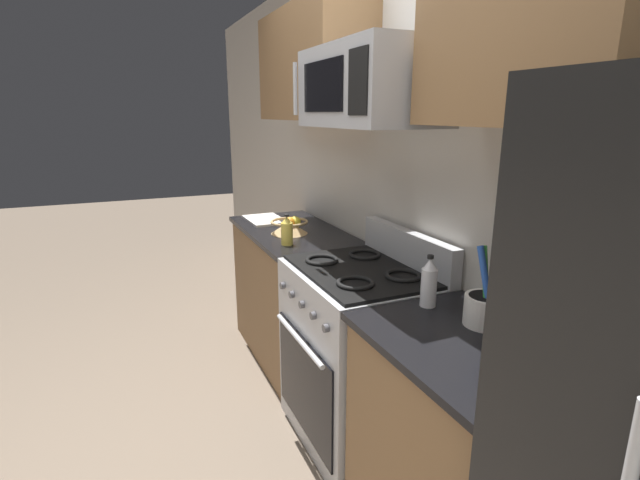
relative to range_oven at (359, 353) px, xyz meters
name	(u,v)px	position (x,y,z in m)	size (l,w,h in m)	color
ground_plane	(240,467)	(0.00, -0.64, -0.47)	(16.00, 16.00, 0.00)	#6B5B4C
wall_back	(427,188)	(0.00, 0.36, 0.83)	(8.00, 0.10, 2.60)	beige
counter_left	(293,293)	(-0.95, 0.00, -0.02)	(1.13, 0.59, 0.91)	olive
range_oven	(359,353)	(0.00, 0.00, 0.00)	(0.76, 0.63, 1.09)	#B2B5BA
counter_right	(459,454)	(0.78, 0.00, -0.02)	(0.78, 0.59, 0.91)	olive
microwave	(370,87)	(0.00, 0.03, 1.29)	(0.74, 0.44, 0.35)	#B2B5BA
upper_cabinets_left	(311,65)	(-0.96, 0.14, 1.47)	(1.12, 0.34, 0.66)	olive
upper_cabinets_right	(539,11)	(0.79, 0.14, 1.47)	(0.77, 0.34, 0.66)	olive
utensil_crock	(486,307)	(0.70, 0.13, 0.51)	(0.15, 0.15, 0.33)	white
fruit_basket	(290,226)	(-0.86, -0.05, 0.49)	(0.24, 0.24, 0.11)	tan
cutting_board	(265,220)	(-1.28, -0.09, 0.44)	(0.36, 0.24, 0.02)	silver
bottle_vinegar	(429,283)	(0.47, 0.05, 0.53)	(0.06, 0.06, 0.21)	silver
bottle_oil	(287,231)	(-0.61, -0.16, 0.52)	(0.07, 0.07, 0.18)	gold
bottle_hot_sauce	(532,335)	(0.96, 0.08, 0.52)	(0.07, 0.07, 0.19)	red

